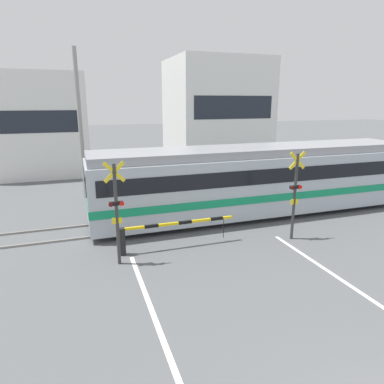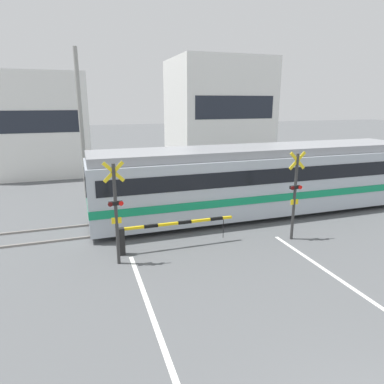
% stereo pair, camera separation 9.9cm
% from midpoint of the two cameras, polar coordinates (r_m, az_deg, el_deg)
% --- Properties ---
extents(rail_track_near, '(50.00, 0.10, 0.08)m').
position_cam_midpoint_polar(rail_track_near, '(14.86, -0.53, -5.56)').
color(rail_track_near, gray).
rests_on(rail_track_near, ground_plane).
extents(rail_track_far, '(50.00, 0.10, 0.08)m').
position_cam_midpoint_polar(rail_track_far, '(16.15, -2.13, -3.88)').
color(rail_track_far, gray).
rests_on(rail_track_far, ground_plane).
extents(commuter_train, '(15.59, 3.04, 3.21)m').
position_cam_midpoint_polar(commuter_train, '(16.44, 10.72, 2.29)').
color(commuter_train, '#ADB7C1').
rests_on(commuter_train, ground_plane).
extents(crossing_barrier_near, '(4.28, 0.20, 1.00)m').
position_cam_midpoint_polar(crossing_barrier_near, '(12.38, -6.20, -6.46)').
color(crossing_barrier_near, black).
rests_on(crossing_barrier_near, ground_plane).
extents(crossing_barrier_far, '(4.28, 0.20, 1.00)m').
position_cam_midpoint_polar(crossing_barrier_far, '(18.62, 1.48, 0.94)').
color(crossing_barrier_far, black).
rests_on(crossing_barrier_far, ground_plane).
extents(crossing_signal_left, '(0.68, 0.15, 3.45)m').
position_cam_midpoint_polar(crossing_signal_left, '(11.18, -12.73, -2.81)').
color(crossing_signal_left, '#333333').
rests_on(crossing_signal_left, ground_plane).
extents(crossing_signal_right, '(0.68, 0.15, 3.45)m').
position_cam_midpoint_polar(crossing_signal_right, '(13.52, 16.58, 0.01)').
color(crossing_signal_right, '#333333').
rests_on(crossing_signal_right, ground_plane).
extents(pedestrian, '(0.38, 0.22, 1.56)m').
position_cam_midpoint_polar(pedestrian, '(20.22, -3.41, 2.44)').
color(pedestrian, '#23232D').
rests_on(pedestrian, ground_plane).
extents(building_left_of_street, '(7.10, 7.19, 7.18)m').
position_cam_midpoint_polar(building_left_of_street, '(28.37, -24.57, 10.25)').
color(building_left_of_street, white).
rests_on(building_left_of_street, ground_plane).
extents(building_right_of_street, '(7.77, 7.19, 8.69)m').
position_cam_midpoint_polar(building_right_of_street, '(30.54, 3.92, 13.18)').
color(building_right_of_street, white).
rests_on(building_right_of_street, ground_plane).
extents(utility_pole_streetside, '(0.22, 0.22, 7.93)m').
position_cam_midpoint_polar(utility_pole_streetside, '(19.50, -18.26, 10.42)').
color(utility_pole_streetside, gray).
rests_on(utility_pole_streetside, ground_plane).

